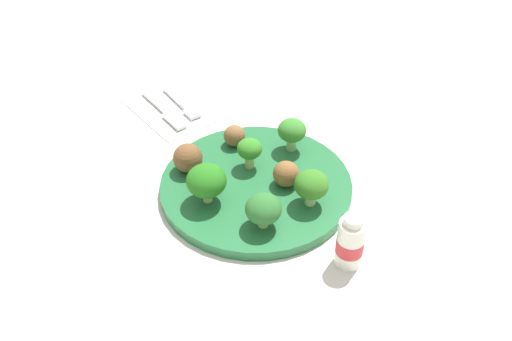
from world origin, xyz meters
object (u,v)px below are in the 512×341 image
object	(u,v)px
fork	(182,104)
broccoli_floret_back_left	(206,181)
broccoli_floret_back_right	(249,150)
broccoli_floret_near_rim	(311,185)
broccoli_floret_mid_right	(263,209)
broccoli_floret_mid_left	(292,131)
napkin	(172,108)
meatball_front_right	(188,158)
knife	(165,110)
plate	(256,185)
meatball_far_rim	(234,136)
meatball_front_left	(286,174)
yogurt_bottle	(349,243)

from	to	relation	value
fork	broccoli_floret_back_left	bearing A→B (deg)	-25.94
broccoli_floret_back_right	broccoli_floret_near_rim	bearing A→B (deg)	6.41
broccoli_floret_mid_right	broccoli_floret_mid_left	bearing A→B (deg)	125.17
broccoli_floret_mid_right	napkin	world-z (taller)	broccoli_floret_mid_right
meatball_front_right	knife	distance (m)	0.19
plate	meatball_front_right	xyz separation A→B (m)	(-0.08, -0.06, 0.03)
broccoli_floret_mid_right	knife	bearing A→B (deg)	170.47
broccoli_floret_near_rim	meatball_far_rim	size ratio (longest dim) A/B	1.56
plate	fork	bearing A→B (deg)	170.87
meatball_front_right	napkin	distance (m)	0.20
knife	meatball_front_right	bearing A→B (deg)	-20.79
meatball_front_right	meatball_far_rim	xyz separation A→B (m)	(-0.01, 0.09, -0.00)
broccoli_floret_mid_left	meatball_far_rim	world-z (taller)	broccoli_floret_mid_left
napkin	knife	xyz separation A→B (m)	(0.01, -0.02, 0.00)
meatball_front_left	broccoli_floret_near_rim	bearing A→B (deg)	-1.64
broccoli_floret_back_right	yogurt_bottle	bearing A→B (deg)	-4.31
broccoli_floret_mid_right	fork	distance (m)	0.35
broccoli_floret_back_left	meatball_front_left	bearing A→B (deg)	68.14
fork	broccoli_floret_back_right	bearing A→B (deg)	-6.83
meatball_front_right	napkin	bearing A→B (deg)	154.93
broccoli_floret_mid_left	meatball_front_right	size ratio (longest dim) A/B	1.23
yogurt_bottle	broccoli_floret_near_rim	bearing A→B (deg)	163.34
fork	knife	xyz separation A→B (m)	(-0.00, -0.04, -0.00)
meatball_far_rim	napkin	size ratio (longest dim) A/B	0.20
broccoli_floret_back_left	meatball_front_left	size ratio (longest dim) A/B	1.54
broccoli_floret_back_right	knife	distance (m)	0.23
knife	broccoli_floret_mid_left	bearing A→B (deg)	20.28
broccoli_floret_mid_left	knife	xyz separation A→B (m)	(-0.23, -0.09, -0.04)
broccoli_floret_near_rim	broccoli_floret_mid_left	xyz separation A→B (m)	(-0.11, 0.06, 0.00)
plate	broccoli_floret_mid_right	bearing A→B (deg)	-33.66
meatball_front_left	knife	bearing A→B (deg)	-175.39
broccoli_floret_mid_left	plate	bearing A→B (deg)	-75.08
broccoli_floret_back_right	yogurt_bottle	size ratio (longest dim) A/B	0.61
plate	meatball_front_right	distance (m)	0.11
broccoli_floret_back_left	broccoli_floret_mid_right	bearing A→B (deg)	17.81
plate	yogurt_bottle	bearing A→B (deg)	-0.57
broccoli_floret_mid_right	meatball_far_rim	world-z (taller)	broccoli_floret_mid_right
meatball_front_right	fork	world-z (taller)	meatball_front_right
meatball_front_left	broccoli_floret_back_right	bearing A→B (deg)	-167.25
broccoli_floret_mid_right	meatball_front_right	distance (m)	0.16
broccoli_floret_near_rim	broccoli_floret_back_right	xyz separation A→B (m)	(-0.12, -0.01, -0.00)
knife	yogurt_bottle	size ratio (longest dim) A/B	1.85
broccoli_floret_near_rim	fork	size ratio (longest dim) A/B	0.44
plate	knife	distance (m)	0.26
plate	broccoli_floret_near_rim	bearing A→B (deg)	18.04
meatball_far_rim	fork	xyz separation A→B (m)	(-0.17, 0.01, -0.03)
broccoli_floret_back_left	yogurt_bottle	size ratio (longest dim) A/B	0.74
broccoli_floret_back_right	napkin	distance (m)	0.24
broccoli_floret_back_left	broccoli_floret_mid_right	size ratio (longest dim) A/B	1.19
plate	yogurt_bottle	distance (m)	0.18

